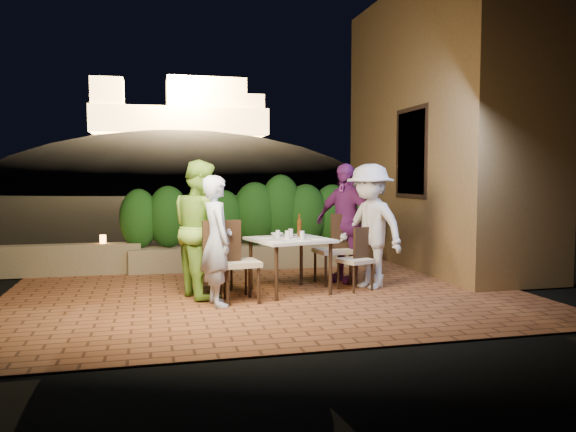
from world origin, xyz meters
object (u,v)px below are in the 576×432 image
object	(u,v)px
chair_left_front	(239,261)
parapet_lamp	(103,239)
chair_right_back	(333,249)
chair_left_back	(228,262)
diner_white	(370,226)
diner_purple	(345,223)
chair_right_front	(355,259)
diner_green	(201,229)
diner_blue	(217,241)
bowl	(277,235)
beer_bottle	(299,225)
dining_table	(290,265)

from	to	relation	value
chair_left_front	parapet_lamp	distance (m)	3.20
chair_right_back	parapet_lamp	distance (m)	3.80
chair_left_back	chair_left_front	bearing A→B (deg)	-107.85
diner_white	diner_purple	size ratio (longest dim) A/B	0.99
chair_right_front	diner_purple	distance (m)	0.79
chair_right_front	diner_purple	bearing A→B (deg)	-117.21
chair_right_back	diner_green	size ratio (longest dim) A/B	0.57
diner_blue	diner_purple	distance (m)	2.35
bowl	diner_purple	bearing A→B (deg)	12.50
chair_left_back	diner_purple	distance (m)	1.98
diner_blue	diner_green	distance (m)	0.60
bowl	chair_left_front	xyz separation A→B (m)	(-0.67, -0.75, -0.25)
diner_white	diner_purple	xyz separation A→B (m)	(-0.18, 0.55, 0.01)
diner_blue	diner_purple	xyz separation A→B (m)	(2.07, 1.11, 0.09)
bowl	chair_left_front	bearing A→B (deg)	-131.42
chair_left_front	diner_white	world-z (taller)	diner_white
beer_bottle	chair_left_back	world-z (taller)	beer_bottle
diner_blue	diner_white	xyz separation A→B (m)	(2.25, 0.56, 0.08)
diner_green	parapet_lamp	distance (m)	2.59
beer_bottle	diner_purple	world-z (taller)	diner_purple
bowl	chair_right_front	bearing A→B (deg)	-20.57
diner_green	diner_purple	xyz separation A→B (m)	(2.21, 0.53, -0.01)
diner_blue	diner_green	size ratio (longest dim) A/B	0.89
dining_table	parapet_lamp	xyz separation A→B (m)	(-2.62, 2.18, 0.20)
parapet_lamp	diner_white	bearing A→B (deg)	-29.58
chair_left_back	parapet_lamp	world-z (taller)	chair_left_back
chair_right_back	chair_right_front	bearing A→B (deg)	100.56
dining_table	diner_purple	bearing A→B (deg)	29.43
diner_blue	diner_purple	size ratio (longest dim) A/B	0.90
diner_purple	chair_right_back	bearing A→B (deg)	-98.62
bowl	chair_right_front	size ratio (longest dim) A/B	0.20
dining_table	chair_right_back	bearing A→B (deg)	30.55
chair_left_front	diner_green	xyz separation A→B (m)	(-0.43, 0.47, 0.38)
diner_green	chair_left_front	bearing A→B (deg)	-154.90
chair_left_front	parapet_lamp	xyz separation A→B (m)	(-1.85, 2.61, 0.05)
beer_bottle	diner_blue	bearing A→B (deg)	-151.26
beer_bottle	chair_left_front	distance (m)	1.17
diner_green	diner_blue	bearing A→B (deg)	175.96
beer_bottle	parapet_lamp	xyz separation A→B (m)	(-2.79, 2.05, -0.34)
chair_left_back	diner_purple	xyz separation A→B (m)	(1.85, 0.53, 0.45)
dining_table	diner_white	distance (m)	1.29
chair_right_front	diner_purple	world-z (taller)	diner_purple
beer_bottle	bowl	world-z (taller)	beer_bottle
chair_left_front	chair_left_back	distance (m)	0.48
dining_table	diner_green	bearing A→B (deg)	178.45
chair_right_front	chair_right_back	distance (m)	0.55
parapet_lamp	diner_blue	bearing A→B (deg)	-60.25
diner_green	beer_bottle	bearing A→B (deg)	-103.59
beer_bottle	chair_left_back	bearing A→B (deg)	-174.44
bowl	chair_right_back	distance (m)	0.92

